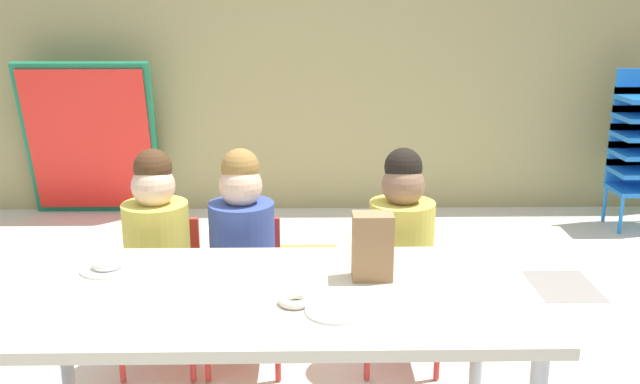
% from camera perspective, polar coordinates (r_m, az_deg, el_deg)
% --- Properties ---
extents(ground_plane, '(6.20, 4.82, 0.02)m').
position_cam_1_polar(ground_plane, '(2.97, -1.54, -14.84)').
color(ground_plane, silver).
extents(back_wall, '(6.20, 0.10, 2.41)m').
position_cam_1_polar(back_wall, '(4.98, -1.50, 12.29)').
color(back_wall, tan).
rests_on(back_wall, ground_plane).
extents(craft_table, '(1.69, 0.78, 0.60)m').
position_cam_1_polar(craft_table, '(2.25, -4.44, -9.14)').
color(craft_table, beige).
rests_on(craft_table, ground_plane).
extents(seated_child_near_camera, '(0.32, 0.32, 0.92)m').
position_cam_1_polar(seated_child_near_camera, '(2.88, -13.03, -3.82)').
color(seated_child_near_camera, red).
rests_on(seated_child_near_camera, ground_plane).
extents(seated_child_middle_seat, '(0.34, 0.34, 0.92)m').
position_cam_1_polar(seated_child_middle_seat, '(2.83, -6.30, -3.85)').
color(seated_child_middle_seat, red).
rests_on(seated_child_middle_seat, ground_plane).
extents(seated_child_far_right, '(0.32, 0.31, 0.92)m').
position_cam_1_polar(seated_child_far_right, '(2.84, 6.59, -3.78)').
color(seated_child_far_right, red).
rests_on(seated_child_far_right, ground_plane).
extents(kid_chair_blue_stack, '(0.32, 0.30, 1.04)m').
position_cam_1_polar(kid_chair_blue_stack, '(5.06, 24.41, 3.77)').
color(kid_chair_blue_stack, blue).
rests_on(kid_chair_blue_stack, ground_plane).
extents(folded_activity_table, '(0.90, 0.29, 1.09)m').
position_cam_1_polar(folded_activity_table, '(5.09, -18.07, 4.00)').
color(folded_activity_table, '#19724C').
rests_on(folded_activity_table, ground_plane).
extents(paper_bag_brown, '(0.13, 0.09, 0.22)m').
position_cam_1_polar(paper_bag_brown, '(2.28, 4.26, -4.41)').
color(paper_bag_brown, '#9E754C').
rests_on(paper_bag_brown, craft_table).
extents(paper_plate_near_edge, '(0.18, 0.18, 0.01)m').
position_cam_1_polar(paper_plate_near_edge, '(2.48, -16.82, -5.97)').
color(paper_plate_near_edge, white).
rests_on(paper_plate_near_edge, craft_table).
extents(paper_plate_center_table, '(0.18, 0.18, 0.01)m').
position_cam_1_polar(paper_plate_center_table, '(2.08, 1.27, -9.59)').
color(paper_plate_center_table, white).
rests_on(paper_plate_center_table, craft_table).
extents(donut_powdered_on_plate, '(0.10, 0.10, 0.03)m').
position_cam_1_polar(donut_powdered_on_plate, '(2.48, -16.85, -5.58)').
color(donut_powdered_on_plate, white).
rests_on(donut_powdered_on_plate, craft_table).
extents(donut_powdered_loose, '(0.10, 0.10, 0.03)m').
position_cam_1_polar(donut_powdered_loose, '(2.12, -1.90, -8.74)').
color(donut_powdered_loose, white).
rests_on(donut_powdered_loose, craft_table).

